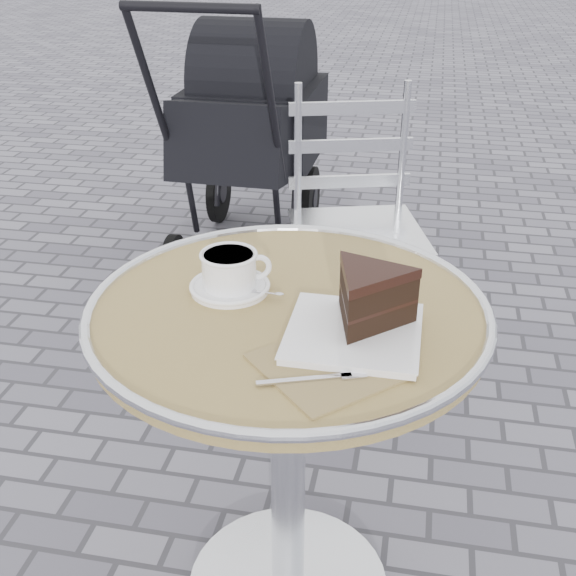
% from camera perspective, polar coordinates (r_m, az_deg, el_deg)
% --- Properties ---
extents(cafe_table, '(0.72, 0.72, 0.74)m').
position_cam_1_polar(cafe_table, '(1.36, 0.01, -7.51)').
color(cafe_table, silver).
rests_on(cafe_table, ground).
extents(cappuccino_set, '(0.17, 0.14, 0.07)m').
position_cam_1_polar(cappuccino_set, '(1.32, -4.57, 1.13)').
color(cappuccino_set, white).
rests_on(cappuccino_set, cafe_table).
extents(cake_plate_set, '(0.28, 0.35, 0.12)m').
position_cam_1_polar(cake_plate_set, '(1.18, 6.08, -1.38)').
color(cake_plate_set, olive).
rests_on(cake_plate_set, cafe_table).
extents(bistro_chair, '(0.49, 0.49, 0.88)m').
position_cam_1_polar(bistro_chair, '(2.30, 5.19, 7.33)').
color(bistro_chair, silver).
rests_on(bistro_chair, ground).
extents(baby_stroller, '(0.52, 1.06, 1.10)m').
position_cam_1_polar(baby_stroller, '(3.09, -3.13, 11.76)').
color(baby_stroller, black).
rests_on(baby_stroller, ground).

